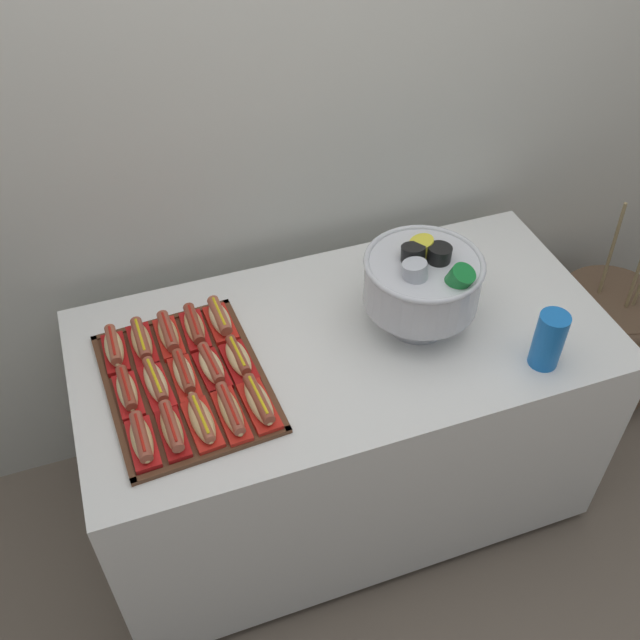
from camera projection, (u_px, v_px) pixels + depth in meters
ground_plane at (340, 491)px, 2.60m from camera, size 10.00×10.00×0.00m
back_wall at (284, 87)px, 2.05m from camera, size 6.00×0.10×2.60m
buffet_table at (342, 420)px, 2.31m from camera, size 1.52×0.77×0.79m
floor_vase at (598, 342)px, 2.84m from camera, size 0.51×0.51×0.88m
serving_tray at (186, 383)px, 1.93m from camera, size 0.44×0.55×0.01m
hot_dog_0 at (142, 440)px, 1.75m from camera, size 0.07×0.16×0.06m
hot_dog_1 at (172, 430)px, 1.77m from camera, size 0.07×0.16×0.06m
hot_dog_2 at (202, 421)px, 1.80m from camera, size 0.08×0.17×0.06m
hot_dog_3 at (231, 412)px, 1.82m from camera, size 0.07×0.19×0.06m
hot_dog_4 at (259, 402)px, 1.84m from camera, size 0.08×0.18×0.06m
hot_dog_5 at (127, 392)px, 1.86m from camera, size 0.07×0.16×0.06m
hot_dog_6 at (156, 383)px, 1.88m from camera, size 0.08×0.17×0.06m
hot_dog_7 at (184, 375)px, 1.90m from camera, size 0.07×0.16×0.06m
hot_dog_8 at (212, 367)px, 1.93m from camera, size 0.08×0.16×0.06m
hot_dog_9 at (238, 359)px, 1.95m from camera, size 0.08×0.16×0.06m
hot_dog_10 at (114, 349)px, 1.97m from camera, size 0.06×0.15×0.06m
hot_dog_11 at (142, 342)px, 1.99m from camera, size 0.07×0.17×0.06m
hot_dog_12 at (168, 334)px, 2.02m from camera, size 0.07×0.16×0.06m
hot_dog_13 at (195, 327)px, 2.04m from camera, size 0.06×0.16×0.06m
hot_dog_14 at (220, 319)px, 2.06m from camera, size 0.07×0.16×0.06m
punch_bowl at (423, 280)px, 1.98m from camera, size 0.33×0.33×0.28m
cup_stack at (549, 340)px, 1.93m from camera, size 0.08×0.08×0.17m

